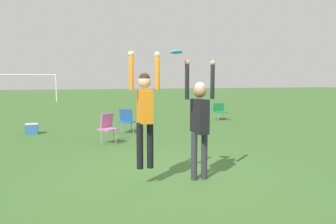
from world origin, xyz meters
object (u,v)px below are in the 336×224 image
object	(u,v)px
camping_chair_2	(108,126)
cooler_box	(32,129)
person_jumping	(145,107)
frisbee	(177,52)
camping_chair_0	(220,110)
person_defending	(200,116)
camping_chair_1	(126,119)

from	to	relation	value
camping_chair_2	cooler_box	xyz separation A→B (m)	(-2.34, 2.50, -0.35)
person_jumping	camping_chair_2	xyz separation A→B (m)	(-0.12, 4.21, -0.90)
frisbee	camping_chair_0	world-z (taller)	frisbee
person_jumping	cooler_box	world-z (taller)	person_jumping
person_defending	camping_chair_2	xyz separation A→B (m)	(-1.20, 4.20, -0.70)
person_defending	camping_chair_2	distance (m)	4.42
frisbee	cooler_box	world-z (taller)	frisbee
person_jumping	frisbee	distance (m)	1.15
camping_chair_0	camping_chair_2	xyz separation A→B (m)	(-5.88, -4.15, 0.07)
person_jumping	camping_chair_1	xyz separation A→B (m)	(0.79, 5.97, -0.94)
person_defending	cooler_box	distance (m)	7.65
person_defending	camping_chair_0	size ratio (longest dim) A/B	2.90
camping_chair_1	camping_chair_2	world-z (taller)	camping_chair_2
person_defending	cooler_box	size ratio (longest dim) A/B	5.50
person_defending	camping_chair_1	size ratio (longest dim) A/B	2.69
frisbee	camping_chair_0	xyz separation A→B (m)	(5.18, 8.43, -1.96)
camping_chair_2	frisbee	bearing A→B (deg)	60.89
person_defending	camping_chair_2	world-z (taller)	person_defending
camping_chair_0	camping_chair_2	bearing A→B (deg)	41.87
camping_chair_1	camping_chair_2	xyz separation A→B (m)	(-0.91, -1.76, 0.04)
person_defending	camping_chair_1	xyz separation A→B (m)	(-0.29, 5.96, -0.74)
person_defending	person_jumping	bearing A→B (deg)	-90.00
person_jumping	person_defending	distance (m)	1.09
camping_chair_2	cooler_box	size ratio (longest dim) A/B	2.16
person_defending	camping_chair_2	size ratio (longest dim) A/B	2.54
camping_chair_1	person_jumping	bearing A→B (deg)	117.24
frisbee	camping_chair_0	distance (m)	10.09
person_jumping	camping_chair_2	distance (m)	4.31
person_jumping	camping_chair_1	distance (m)	6.10
camping_chair_1	cooler_box	distance (m)	3.35
camping_chair_1	cooler_box	size ratio (longest dim) A/B	2.04
cooler_box	camping_chair_2	bearing A→B (deg)	-46.85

